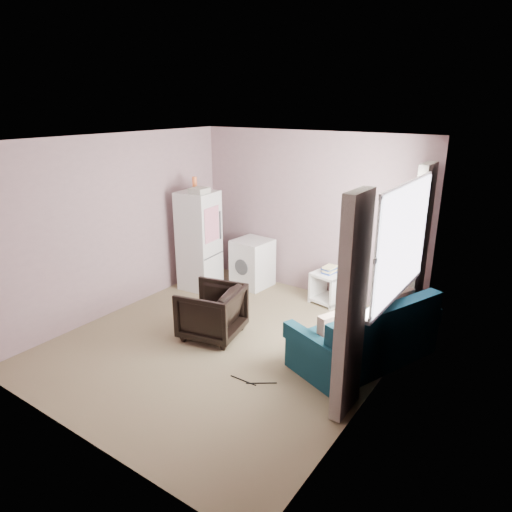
{
  "coord_description": "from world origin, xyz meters",
  "views": [
    {
      "loc": [
        3.21,
        -4.0,
        2.89
      ],
      "look_at": [
        0.05,
        0.6,
        1.0
      ],
      "focal_mm": 32.0,
      "sensor_mm": 36.0,
      "label": 1
    }
  ],
  "objects_px": {
    "fridge": "(199,240)",
    "sofa": "(367,339)",
    "armchair": "(212,309)",
    "washing_machine": "(252,262)",
    "side_table": "(328,285)"
  },
  "relations": [
    {
      "from": "fridge",
      "to": "sofa",
      "type": "xyz_separation_m",
      "value": [
        3.08,
        -0.62,
        -0.51
      ]
    },
    {
      "from": "armchair",
      "to": "washing_machine",
      "type": "bearing_deg",
      "value": -174.88
    },
    {
      "from": "fridge",
      "to": "side_table",
      "type": "height_order",
      "value": "fridge"
    },
    {
      "from": "armchair",
      "to": "fridge",
      "type": "relative_size",
      "value": 0.41
    },
    {
      "from": "armchair",
      "to": "washing_machine",
      "type": "xyz_separation_m",
      "value": [
        -0.55,
        1.71,
        0.04
      ]
    },
    {
      "from": "fridge",
      "to": "washing_machine",
      "type": "xyz_separation_m",
      "value": [
        0.65,
        0.54,
        -0.4
      ]
    },
    {
      "from": "washing_machine",
      "to": "side_table",
      "type": "distance_m",
      "value": 1.34
    },
    {
      "from": "armchair",
      "to": "side_table",
      "type": "distance_m",
      "value": 1.96
    },
    {
      "from": "washing_machine",
      "to": "armchair",
      "type": "bearing_deg",
      "value": -67.82
    },
    {
      "from": "fridge",
      "to": "washing_machine",
      "type": "bearing_deg",
      "value": 34.56
    },
    {
      "from": "side_table",
      "to": "sofa",
      "type": "distance_m",
      "value": 1.66
    },
    {
      "from": "fridge",
      "to": "washing_machine",
      "type": "relative_size",
      "value": 2.31
    },
    {
      "from": "sofa",
      "to": "armchair",
      "type": "bearing_deg",
      "value": -142.31
    },
    {
      "from": "sofa",
      "to": "side_table",
      "type": "bearing_deg",
      "value": 152.77
    },
    {
      "from": "fridge",
      "to": "sofa",
      "type": "bearing_deg",
      "value": -16.47
    }
  ]
}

